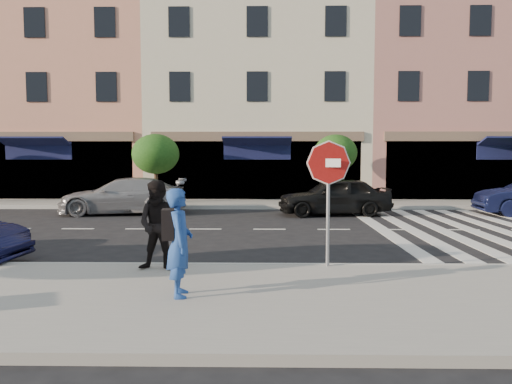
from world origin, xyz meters
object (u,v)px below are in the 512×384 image
(photographer, at_px, (180,242))
(car_far_mid, at_px, (334,196))
(stop_sign, at_px, (328,175))
(walker, at_px, (159,225))
(car_far_left, at_px, (123,196))

(photographer, distance_m, car_far_mid, 12.04)
(stop_sign, xyz_separation_m, walker, (-3.24, -0.36, -0.94))
(stop_sign, relative_size, photographer, 1.47)
(photographer, xyz_separation_m, car_far_left, (-4.17, 11.56, -0.29))
(stop_sign, xyz_separation_m, photographer, (-2.56, -2.09, -0.96))
(walker, xyz_separation_m, car_far_left, (-3.49, 9.84, -0.30))
(car_far_mid, bearing_deg, stop_sign, -15.21)
(car_far_left, distance_m, car_far_mid, 8.15)
(stop_sign, distance_m, car_far_left, 11.69)
(car_far_mid, bearing_deg, walker, -32.33)
(walker, distance_m, car_far_left, 10.45)
(stop_sign, bearing_deg, car_far_left, 142.44)
(photographer, height_order, car_far_mid, photographer)
(photographer, bearing_deg, car_far_left, 12.23)
(car_far_left, relative_size, car_far_mid, 1.14)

